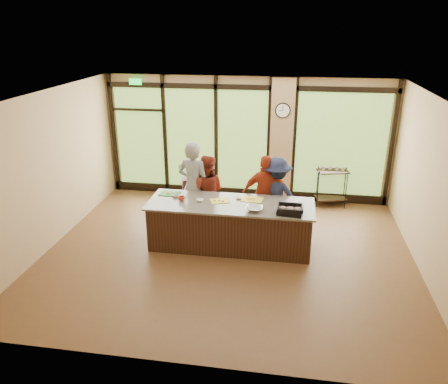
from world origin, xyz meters
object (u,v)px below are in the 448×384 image
(island_base, at_px, (230,226))
(flower_stand, at_px, (191,194))
(bar_cart, at_px, (332,182))
(roasting_pan, at_px, (290,211))
(cook_right, at_px, (276,195))
(cook_left, at_px, (194,186))

(island_base, xyz_separation_m, flower_stand, (-1.16, 1.63, -0.03))
(bar_cart, bearing_deg, roasting_pan, -123.96)
(flower_stand, bearing_deg, cook_right, -41.29)
(cook_left, distance_m, roasting_pan, 2.25)
(island_base, distance_m, cook_left, 1.23)
(bar_cart, bearing_deg, cook_right, -142.10)
(bar_cart, bearing_deg, cook_left, -164.10)
(bar_cart, bearing_deg, island_base, -145.32)
(cook_left, distance_m, cook_right, 1.73)
(roasting_pan, height_order, bar_cart, roasting_pan)
(cook_right, bearing_deg, flower_stand, -12.29)
(island_base, xyz_separation_m, bar_cart, (2.11, 2.45, 0.15))
(cook_left, xyz_separation_m, bar_cart, (2.98, 1.76, -0.38))
(cook_right, xyz_separation_m, roasting_pan, (0.29, -1.11, 0.14))
(roasting_pan, relative_size, bar_cart, 0.46)
(cook_left, distance_m, flower_stand, 1.13)
(cook_right, bearing_deg, roasting_pan, 114.83)
(cook_right, height_order, flower_stand, cook_right)
(cook_left, xyz_separation_m, roasting_pan, (2.02, -1.00, -0.01))
(island_base, height_order, flower_stand, island_base)
(island_base, relative_size, bar_cart, 3.17)
(cook_right, xyz_separation_m, flower_stand, (-2.01, 0.82, -0.41))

